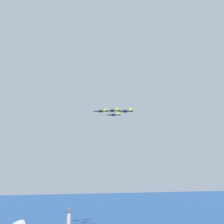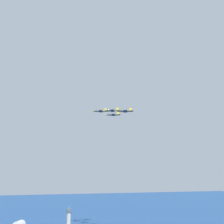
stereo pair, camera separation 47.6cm
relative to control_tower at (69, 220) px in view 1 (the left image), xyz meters
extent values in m
cylinder|color=#9E9E99|center=(0.00, 0.00, -2.68)|extent=(4.40, 4.40, 21.16)
cube|color=#384C56|center=(0.00, 0.00, 9.50)|extent=(6.00, 6.00, 3.20)
cylinder|color=silver|center=(0.00, 0.00, 12.60)|extent=(0.16, 0.16, 3.00)
ellipsoid|color=#2D3338|center=(-20.61, 55.73, 108.68)|extent=(13.63, 5.94, 1.77)
cone|color=gold|center=(-13.32, 53.36, 108.68)|extent=(2.15, 1.98, 1.50)
ellipsoid|color=#334751|center=(-17.73, 54.80, 109.35)|extent=(2.65, 1.99, 1.03)
cube|color=#2D3338|center=(-21.26, 55.95, 108.58)|extent=(6.03, 10.32, 0.18)
cube|color=gold|center=(-19.89, 60.15, 108.63)|extent=(2.90, 1.53, 0.21)
cube|color=gold|center=(-22.63, 51.74, 108.63)|extent=(2.90, 1.53, 0.21)
cube|color=#2D3338|center=(-26.10, 57.52, 108.68)|extent=(3.51, 5.15, 0.18)
cube|color=gold|center=(-25.57, 58.28, 109.96)|extent=(1.94, 0.83, 2.55)
cube|color=gold|center=(-26.11, 56.59, 109.96)|extent=(1.94, 0.83, 2.55)
cylinder|color=black|center=(-27.52, 57.98, 108.68)|extent=(1.32, 1.48, 1.24)
ellipsoid|color=#2D3338|center=(-28.78, 69.37, 106.59)|extent=(13.75, 6.10, 1.79)
cone|color=gold|center=(-21.44, 66.92, 106.59)|extent=(2.18, 2.01, 1.52)
ellipsoid|color=#334751|center=(-25.88, 68.40, 107.26)|extent=(2.68, 2.03, 1.04)
cube|color=#2D3338|center=(-29.44, 69.59, 106.49)|extent=(6.16, 10.42, 0.18)
cube|color=gold|center=(-28.02, 73.83, 106.54)|extent=(2.93, 1.57, 0.21)
cube|color=gold|center=(-30.85, 65.36, 106.54)|extent=(2.93, 1.57, 0.21)
cube|color=#2D3338|center=(-34.31, 71.22, 106.59)|extent=(3.58, 5.21, 0.18)
cube|color=gold|center=(-33.77, 71.98, 107.88)|extent=(1.96, 0.86, 2.58)
cube|color=gold|center=(-34.33, 70.29, 107.88)|extent=(1.96, 0.86, 2.58)
cylinder|color=black|center=(-35.74, 71.70, 106.59)|extent=(1.34, 1.50, 1.25)
ellipsoid|color=#2D3338|center=(-35.39, 49.87, 107.12)|extent=(13.61, 5.85, 1.76)
cone|color=gold|center=(-28.10, 47.55, 107.12)|extent=(2.14, 1.96, 1.50)
ellipsoid|color=#334751|center=(-32.51, 48.95, 107.78)|extent=(2.64, 1.98, 1.03)
cube|color=#2D3338|center=(-36.04, 50.07, 107.02)|extent=(5.96, 10.29, 0.18)
cube|color=gold|center=(-34.70, 54.28, 107.07)|extent=(2.90, 1.51, 0.21)
cube|color=gold|center=(-37.38, 45.87, 107.07)|extent=(2.90, 1.51, 0.21)
cube|color=#2D3338|center=(-40.88, 51.62, 107.12)|extent=(3.48, 5.14, 0.18)
cube|color=gold|center=(-40.35, 52.37, 108.39)|extent=(1.94, 0.82, 2.55)
cube|color=gold|center=(-40.89, 50.69, 108.39)|extent=(1.94, 0.82, 2.55)
cylinder|color=black|center=(-42.30, 52.07, 107.12)|extent=(1.31, 1.47, 1.24)
ellipsoid|color=#2D3338|center=(-36.95, 83.01, 103.49)|extent=(13.87, 6.31, 1.81)
cone|color=gold|center=(-29.55, 80.45, 103.49)|extent=(2.21, 2.04, 1.54)
ellipsoid|color=#334751|center=(-34.03, 82.00, 104.17)|extent=(2.72, 2.07, 1.05)
cube|color=#2D3338|center=(-37.61, 83.24, 103.39)|extent=(6.32, 10.53, 0.18)
cube|color=gold|center=(-36.13, 87.51, 103.44)|extent=(2.96, 1.61, 0.22)
cube|color=gold|center=(-39.09, 78.98, 103.44)|extent=(2.96, 1.61, 0.22)
cube|color=#2D3338|center=(-42.52, 84.95, 103.49)|extent=(3.66, 5.27, 0.18)
cube|color=gold|center=(-41.96, 85.71, 104.80)|extent=(1.98, 0.88, 2.61)
cube|color=gold|center=(-42.55, 84.00, 104.80)|extent=(1.98, 0.88, 2.61)
cylinder|color=black|center=(-43.97, 85.44, 103.49)|extent=(1.36, 1.52, 1.26)
camera|label=1|loc=(36.46, 302.57, 48.64)|focal=42.20mm
camera|label=2|loc=(36.00, 302.70, 48.64)|focal=42.20mm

